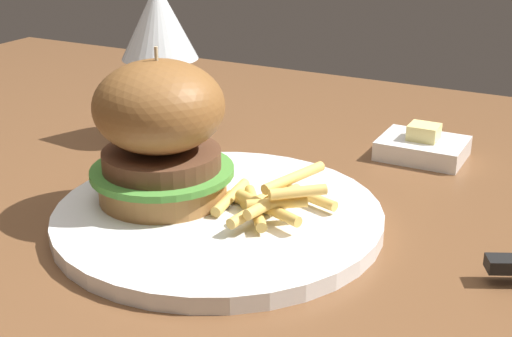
# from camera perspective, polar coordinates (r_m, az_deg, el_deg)

# --- Properties ---
(dining_table) EXTENTS (1.42, 0.82, 0.74)m
(dining_table) POSITION_cam_1_polar(r_m,az_deg,el_deg) (0.74, 0.69, -6.84)
(dining_table) COLOR brown
(dining_table) RESTS_ON ground
(main_plate) EXTENTS (0.28, 0.28, 0.01)m
(main_plate) POSITION_cam_1_polar(r_m,az_deg,el_deg) (0.60, -3.02, -3.87)
(main_plate) COLOR white
(main_plate) RESTS_ON dining_table
(burger_sandwich) EXTENTS (0.12, 0.12, 0.13)m
(burger_sandwich) POSITION_cam_1_polar(r_m,az_deg,el_deg) (0.60, -7.67, 2.96)
(burger_sandwich) COLOR #9E6B38
(burger_sandwich) RESTS_ON main_plate
(fries_pile) EXTENTS (0.10, 0.12, 0.03)m
(fries_pile) POSITION_cam_1_polar(r_m,az_deg,el_deg) (0.59, 1.11, -2.47)
(fries_pile) COLOR #EABC5B
(fries_pile) RESTS_ON main_plate
(wine_glass) EXTENTS (0.08, 0.08, 0.17)m
(wine_glass) POSITION_cam_1_polar(r_m,az_deg,el_deg) (0.79, -7.80, 11.31)
(wine_glass) COLOR silver
(wine_glass) RESTS_ON dining_table
(butter_dish) EXTENTS (0.09, 0.07, 0.04)m
(butter_dish) POSITION_cam_1_polar(r_m,az_deg,el_deg) (0.77, 13.18, 1.71)
(butter_dish) COLOR white
(butter_dish) RESTS_ON dining_table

